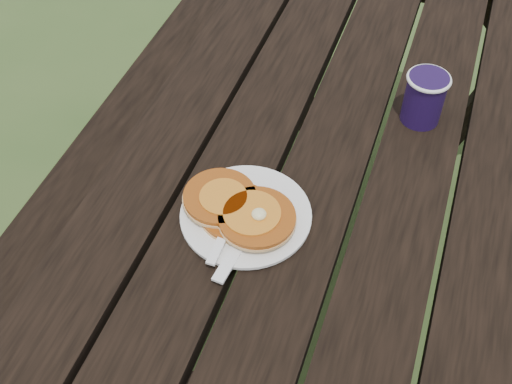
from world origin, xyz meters
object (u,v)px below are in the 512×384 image
(plate, at_px, (246,216))
(pancake_stack, at_px, (239,209))
(picnic_table, at_px, (330,229))
(coffee_cup, at_px, (425,96))

(plate, xyz_separation_m, pancake_stack, (-0.01, -0.01, 0.02))
(picnic_table, relative_size, pancake_stack, 9.03)
(picnic_table, bearing_deg, plate, -106.41)
(pancake_stack, relative_size, coffee_cup, 1.95)
(picnic_table, distance_m, pancake_stack, 0.53)
(pancake_stack, height_order, coffee_cup, coffee_cup)
(picnic_table, bearing_deg, coffee_cup, 8.89)
(picnic_table, relative_size, plate, 8.37)
(plate, height_order, coffee_cup, coffee_cup)
(plate, height_order, pancake_stack, pancake_stack)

